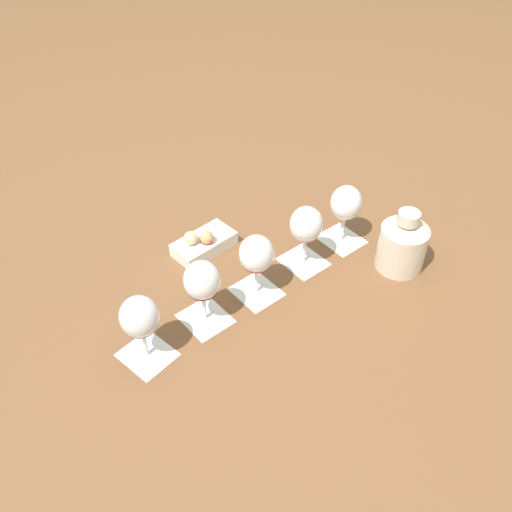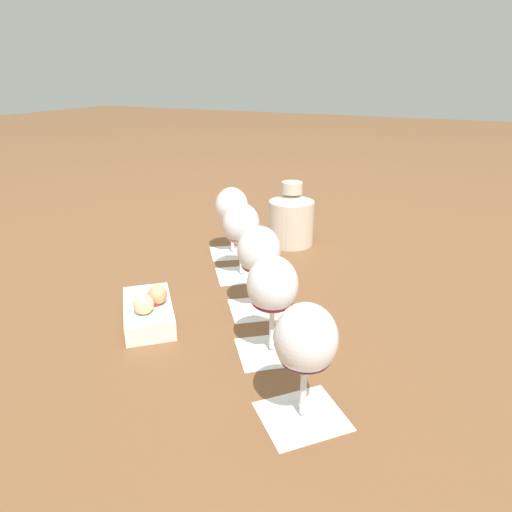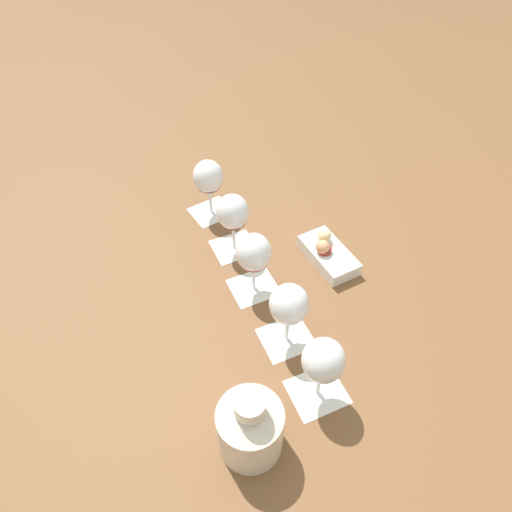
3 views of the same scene
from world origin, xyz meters
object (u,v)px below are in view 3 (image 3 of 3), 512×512
at_px(wine_glass_0, 323,363).
at_px(ceramic_vase, 250,426).
at_px(wine_glass_2, 254,254).
at_px(wine_glass_3, 233,214).
at_px(wine_glass_4, 208,179).
at_px(snack_dish, 328,253).
at_px(wine_glass_1, 289,307).

distance_m(wine_glass_0, ceramic_vase, 0.17).
height_order(wine_glass_2, wine_glass_3, same).
xyz_separation_m(wine_glass_4, ceramic_vase, (-0.60, -0.25, -0.04)).
relative_size(wine_glass_3, ceramic_vase, 1.00).
distance_m(wine_glass_4, snack_dish, 0.36).
relative_size(wine_glass_4, snack_dish, 0.93).
bearing_deg(wine_glass_3, wine_glass_4, 38.42).
distance_m(wine_glass_0, wine_glass_1, 0.14).
height_order(wine_glass_2, snack_dish, wine_glass_2).
bearing_deg(wine_glass_4, ceramic_vase, -157.52).
height_order(wine_glass_3, ceramic_vase, wine_glass_3).
bearing_deg(wine_glass_3, ceramic_vase, -162.37).
relative_size(wine_glass_0, snack_dish, 0.93).
bearing_deg(wine_glass_1, wine_glass_3, 36.08).
distance_m(wine_glass_2, wine_glass_3, 0.14).
height_order(wine_glass_0, wine_glass_3, same).
relative_size(wine_glass_0, wine_glass_4, 1.00).
bearing_deg(wine_glass_2, snack_dish, -51.69).
height_order(wine_glass_0, wine_glass_4, same).
bearing_deg(ceramic_vase, wine_glass_0, -40.61).
xyz_separation_m(wine_glass_3, ceramic_vase, (-0.48, -0.15, -0.04)).
distance_m(wine_glass_1, snack_dish, 0.27).
height_order(wine_glass_2, ceramic_vase, wine_glass_2).
relative_size(wine_glass_3, snack_dish, 0.93).
xyz_separation_m(wine_glass_0, snack_dish, (0.36, 0.02, -0.09)).
xyz_separation_m(wine_glass_2, wine_glass_3, (0.12, 0.08, -0.00)).
bearing_deg(wine_glass_4, wine_glass_1, -143.13).
xyz_separation_m(wine_glass_2, snack_dish, (0.13, -0.16, -0.09)).
bearing_deg(ceramic_vase, snack_dish, -9.96).
xyz_separation_m(wine_glass_2, wine_glass_4, (0.24, 0.17, -0.00)).
bearing_deg(wine_glass_4, wine_glass_3, -141.58).
bearing_deg(wine_glass_1, wine_glass_4, 36.87).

